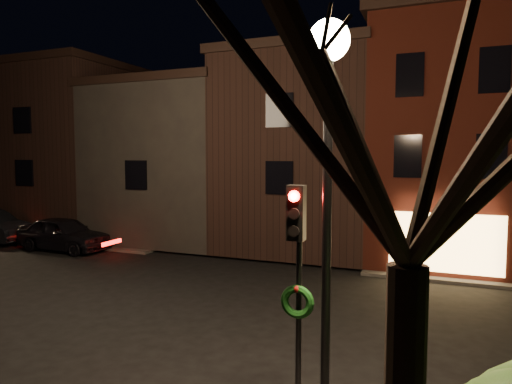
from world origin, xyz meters
TOP-DOWN VIEW (x-y plane):
  - ground at (0.00, 0.00)m, footprint 120.00×120.00m
  - sidewalk_far_left at (-20.00, 20.00)m, footprint 30.00×30.00m
  - corner_building at (8.00, 9.47)m, footprint 6.50×8.50m
  - row_building_a at (1.50, 10.50)m, footprint 7.30×10.30m
  - row_building_b at (-5.75, 10.50)m, footprint 7.80×10.30m
  - row_building_c at (-13.00, 10.50)m, footprint 7.30×10.30m
  - street_lamp_near at (6.20, -6.00)m, footprint 0.60×0.60m
  - traffic_signal at (5.60, -5.51)m, footprint 0.58×0.38m
  - parked_car_a at (-9.28, 4.34)m, footprint 4.95×2.14m

SIDE VIEW (x-z plane):
  - ground at x=0.00m, z-range 0.00..0.00m
  - sidewalk_far_left at x=-20.00m, z-range 0.00..0.12m
  - parked_car_a at x=-9.28m, z-range 0.00..1.66m
  - traffic_signal at x=5.60m, z-range 0.78..4.83m
  - row_building_b at x=-5.75m, z-range 0.13..8.53m
  - row_building_a at x=1.50m, z-range 0.13..9.53m
  - row_building_c at x=-13.00m, z-range 0.13..10.03m
  - street_lamp_near at x=6.20m, z-range 1.94..8.42m
  - corner_building at x=8.00m, z-range 0.15..10.65m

